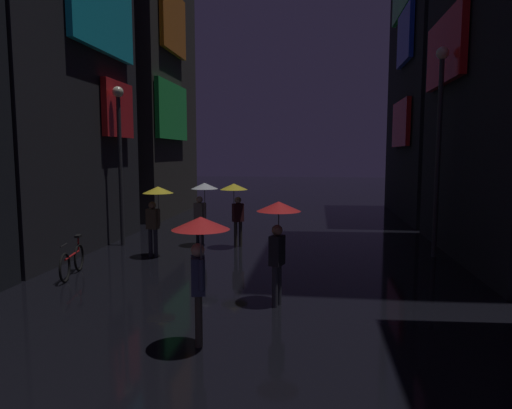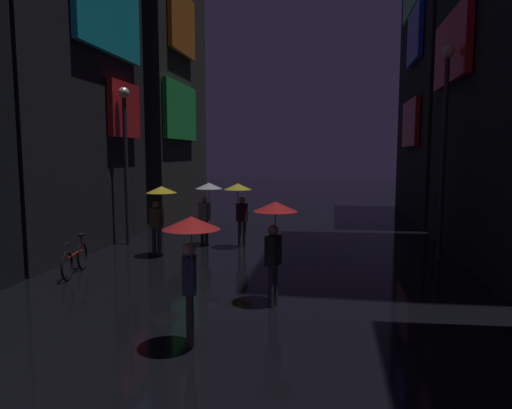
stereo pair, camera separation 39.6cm
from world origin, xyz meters
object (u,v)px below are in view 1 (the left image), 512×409
object	(u,v)px
streetlamp_right_far	(439,130)
pedestrian_near_crossing_clear	(203,196)
pedestrian_foreground_left_red	(278,224)
streetlamp_left_far	(120,147)
pedestrian_foreground_right_yellow	(156,202)
pedestrian_midstreet_centre_red	(200,245)
pedestrian_midstreet_left_yellow	(235,197)
bicycle_parked_at_storefront	(72,261)

from	to	relation	value
streetlamp_right_far	pedestrian_near_crossing_clear	bearing A→B (deg)	174.16
pedestrian_foreground_left_red	streetlamp_left_far	size ratio (longest dim) A/B	0.40
pedestrian_foreground_left_red	pedestrian_foreground_right_yellow	size ratio (longest dim) A/B	1.00
pedestrian_foreground_left_red	pedestrian_foreground_right_yellow	bearing A→B (deg)	135.87
pedestrian_midstreet_centre_red	pedestrian_near_crossing_clear	distance (m)	8.20
pedestrian_midstreet_centre_red	pedestrian_midstreet_left_yellow	distance (m)	7.84
pedestrian_midstreet_centre_red	streetlamp_left_far	world-z (taller)	streetlamp_left_far
pedestrian_foreground_left_red	streetlamp_right_far	world-z (taller)	streetlamp_right_far
pedestrian_foreground_right_yellow	bicycle_parked_at_storefront	distance (m)	3.03
streetlamp_left_far	streetlamp_right_far	world-z (taller)	streetlamp_right_far
pedestrian_foreground_right_yellow	pedestrian_foreground_left_red	bearing A→B (deg)	-44.13
pedestrian_near_crossing_clear	streetlamp_right_far	world-z (taller)	streetlamp_right_far
pedestrian_midstreet_centre_red	pedestrian_foreground_right_yellow	bearing A→B (deg)	115.49
pedestrian_foreground_right_yellow	streetlamp_left_far	size ratio (longest dim) A/B	0.40
pedestrian_foreground_right_yellow	bicycle_parked_at_storefront	bearing A→B (deg)	-120.01
streetlamp_right_far	streetlamp_left_far	bearing A→B (deg)	177.53
pedestrian_near_crossing_clear	bicycle_parked_at_storefront	world-z (taller)	pedestrian_near_crossing_clear
bicycle_parked_at_storefront	streetlamp_left_far	size ratio (longest dim) A/B	0.34
pedestrian_foreground_right_yellow	pedestrian_midstreet_left_yellow	world-z (taller)	same
pedestrian_midstreet_centre_red	streetlamp_left_far	xyz separation A→B (m)	(-4.69, 7.65, 1.65)
pedestrian_near_crossing_clear	pedestrian_midstreet_left_yellow	xyz separation A→B (m)	(1.12, -0.16, 0.00)
pedestrian_foreground_left_red	pedestrian_near_crossing_clear	distance (m)	6.41
pedestrian_midstreet_centre_red	pedestrian_near_crossing_clear	world-z (taller)	same
pedestrian_midstreet_centre_red	streetlamp_left_far	distance (m)	9.12
pedestrian_foreground_right_yellow	streetlamp_left_far	xyz separation A→B (m)	(-1.77, 1.53, 1.65)
pedestrian_foreground_right_yellow	pedestrian_near_crossing_clear	bearing A→B (deg)	62.62
pedestrian_midstreet_centre_red	bicycle_parked_at_storefront	xyz separation A→B (m)	(-4.29, 3.74, -1.28)
pedestrian_midstreet_centre_red	pedestrian_foreground_left_red	bearing A→B (deg)	65.72
pedestrian_foreground_right_yellow	pedestrian_midstreet_centre_red	xyz separation A→B (m)	(2.92, -6.12, 0.00)
streetlamp_right_far	bicycle_parked_at_storefront	bearing A→B (deg)	-160.09
pedestrian_foreground_left_red	pedestrian_midstreet_left_yellow	bearing A→B (deg)	108.78
streetlamp_right_far	pedestrian_midstreet_left_yellow	bearing A→B (deg)	174.62
pedestrian_foreground_left_red	pedestrian_foreground_right_yellow	xyz separation A→B (m)	(-3.95, 3.83, 0.00)
pedestrian_foreground_right_yellow	streetlamp_right_far	xyz separation A→B (m)	(8.23, 1.10, 2.11)
bicycle_parked_at_storefront	streetlamp_left_far	bearing A→B (deg)	95.79
streetlamp_left_far	bicycle_parked_at_storefront	bearing A→B (deg)	-84.21
pedestrian_midstreet_centre_red	streetlamp_right_far	world-z (taller)	streetlamp_right_far
pedestrian_foreground_left_red	streetlamp_right_far	size ratio (longest dim) A/B	0.35
pedestrian_midstreet_left_yellow	streetlamp_left_far	bearing A→B (deg)	-177.79
pedestrian_midstreet_centre_red	pedestrian_midstreet_left_yellow	xyz separation A→B (m)	(-0.84, 7.80, 0.00)
bicycle_parked_at_storefront	streetlamp_left_far	xyz separation A→B (m)	(-0.40, 3.91, 2.93)
streetlamp_left_far	pedestrian_midstreet_centre_red	bearing A→B (deg)	-58.50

